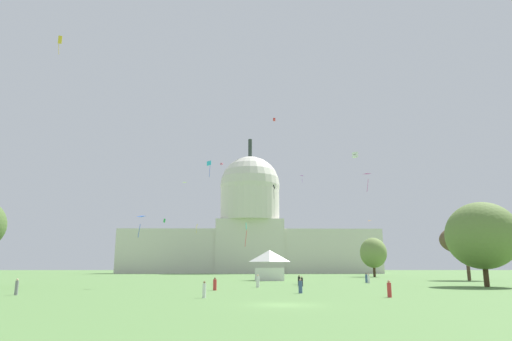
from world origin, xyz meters
TOP-DOWN VIEW (x-y plane):
  - ground_plane at (0.00, 0.00)m, footprint 800.00×800.00m
  - capitol_building at (-2.12, 169.99)m, footprint 115.74×27.54m
  - event_tent at (1.84, 62.69)m, footprint 6.67×6.45m
  - tree_east_near at (44.10, 61.64)m, footprint 11.42×10.03m
  - tree_east_mid at (33.80, 97.37)m, footprint 8.22×8.74m
  - tree_east_far at (31.77, 30.96)m, footprint 11.94×12.47m
  - person_denim_edge_west at (3.02, 15.25)m, footprint 0.58×0.58m
  - person_red_edge_east at (10.64, 8.30)m, footprint 0.53×0.53m
  - person_white_front_right at (18.44, 45.37)m, footprint 0.43×0.43m
  - person_black_near_tent at (5.24, 33.07)m, footprint 0.43×0.43m
  - person_white_front_left at (-1.35, 29.73)m, footprint 0.66×0.66m
  - person_denim_lawn_far_right at (18.81, 48.45)m, footprint 0.52×0.52m
  - person_black_mid_right at (5.10, 35.40)m, footprint 0.44×0.44m
  - person_red_front_center at (-6.78, 21.57)m, footprint 0.47×0.47m
  - person_white_aisle_center at (-6.76, 7.82)m, footprint 0.34×0.34m
  - person_grey_back_left at (-26.31, 12.37)m, footprint 0.36×0.36m
  - kite_cyan_mid at (-10.84, 54.75)m, footprint 0.95×0.72m
  - kite_red_high at (6.88, 126.95)m, footprint 0.94×0.91m
  - kite_black_mid at (5.58, 109.75)m, footprint 0.75×0.54m
  - kite_green_low at (-24.14, 79.56)m, footprint 0.64×0.45m
  - kite_turquoise_low at (-3.13, 47.02)m, footprint 0.41×1.15m
  - kite_lime_mid at (-27.57, 135.11)m, footprint 1.83×1.06m
  - kite_gold_high at (-35.43, 36.41)m, footprint 0.85×0.51m
  - kite_orange_low at (36.93, 112.94)m, footprint 1.04×1.69m
  - kite_yellow_low at (-21.42, 127.50)m, footprint 0.57×0.88m
  - kite_blue_low at (-18.27, 28.21)m, footprint 1.60×1.39m
  - kite_white_mid at (18.34, 50.60)m, footprint 1.13×1.09m
  - kite_magenta_mid at (22.14, 56.29)m, footprint 1.62×1.33m
  - kite_pink_high at (-13.87, 144.32)m, footprint 1.16×1.17m
  - kite_violet_high at (19.22, 143.31)m, footprint 1.70×1.57m

SIDE VIEW (x-z plane):
  - ground_plane at x=0.00m, z-range 0.00..0.00m
  - person_black_near_tent at x=5.24m, z-range -0.06..1.40m
  - person_denim_edge_west at x=3.02m, z-range -0.08..1.46m
  - person_white_aisle_center at x=-6.76m, z-range -0.06..1.46m
  - person_red_front_center at x=-6.78m, z-range -0.08..1.49m
  - person_black_mid_right at x=5.10m, z-range -0.07..1.53m
  - person_red_edge_east at x=10.64m, z-range -0.07..1.53m
  - person_grey_back_left at x=-26.31m, z-range -0.06..1.58m
  - person_white_front_right at x=18.44m, z-range -0.07..1.61m
  - person_denim_lawn_far_right at x=18.81m, z-range -0.07..1.64m
  - person_white_front_left at x=-1.35m, z-range -0.08..1.68m
  - event_tent at x=1.84m, z-range 0.07..6.45m
  - tree_east_mid at x=33.80m, z-range 1.26..12.47m
  - tree_east_far at x=31.77m, z-range 1.22..13.51m
  - tree_east_near at x=44.10m, z-range 2.65..14.47m
  - kite_blue_low at x=-18.27m, z-range 7.96..10.63m
  - kite_turquoise_low at x=-3.13m, z-range 7.56..11.93m
  - kite_green_low at x=-24.14m, z-range 13.86..14.90m
  - kite_yellow_low at x=-21.42m, z-range 15.44..18.67m
  - kite_orange_low at x=36.93m, z-range 17.28..17.54m
  - capitol_building at x=-2.12m, z-range -10.91..51.15m
  - kite_magenta_mid at x=22.14m, z-range 19.49..23.19m
  - kite_cyan_mid at x=-10.84m, z-range 21.64..25.15m
  - kite_white_mid at x=18.34m, z-range 23.96..25.09m
  - kite_black_mid at x=5.58m, z-range 25.65..30.34m
  - kite_lime_mid at x=-27.57m, z-range 34.10..34.42m
  - kite_violet_high at x=19.22m, z-range 37.44..40.29m
  - kite_gold_high at x=-35.43m, z-range 39.25..42.73m
  - kite_pink_high at x=-13.87m, z-range 43.76..44.63m
  - kite_red_high at x=6.88m, z-range 56.98..58.08m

